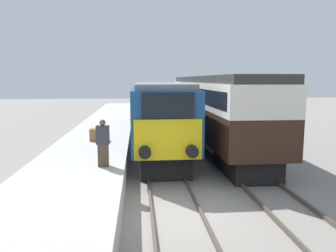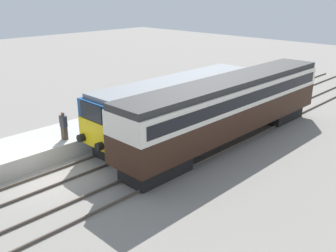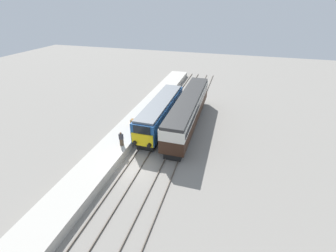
# 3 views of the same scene
# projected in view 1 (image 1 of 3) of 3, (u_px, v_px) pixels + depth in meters

# --- Properties ---
(ground_plane) EXTENTS (120.00, 120.00, 0.00)m
(ground_plane) POSITION_uv_depth(u_px,v_px,m) (176.00, 215.00, 9.54)
(ground_plane) COLOR gray
(platform_left) EXTENTS (3.50, 50.00, 0.92)m
(platform_left) POSITION_uv_depth(u_px,v_px,m) (96.00, 146.00, 17.07)
(platform_left) COLOR #B7B2A8
(platform_left) RESTS_ON ground_plane
(rails_near_track) EXTENTS (1.51, 60.00, 0.14)m
(rails_near_track) POSITION_uv_depth(u_px,v_px,m) (163.00, 167.00, 14.46)
(rails_near_track) COLOR #4C4238
(rails_near_track) RESTS_ON ground_plane
(rails_far_track) EXTENTS (1.50, 60.00, 0.14)m
(rails_far_track) POSITION_uv_depth(u_px,v_px,m) (238.00, 165.00, 14.77)
(rails_far_track) COLOR #4C4238
(rails_far_track) RESTS_ON ground_plane
(locomotive) EXTENTS (2.70, 13.46, 3.73)m
(locomotive) POSITION_uv_depth(u_px,v_px,m) (157.00, 113.00, 18.24)
(locomotive) COLOR black
(locomotive) RESTS_ON ground_plane
(passenger_carriage) EXTENTS (2.75, 17.10, 4.10)m
(passenger_carriage) POSITION_uv_depth(u_px,v_px,m) (212.00, 104.00, 19.75)
(passenger_carriage) COLOR black
(passenger_carriage) RESTS_ON ground_plane
(person_on_platform) EXTENTS (0.44, 0.26, 1.64)m
(person_on_platform) POSITION_uv_depth(u_px,v_px,m) (103.00, 143.00, 11.27)
(person_on_platform) COLOR #473828
(person_on_platform) RESTS_ON platform_left
(luggage_crate) EXTENTS (0.70, 0.56, 0.60)m
(luggage_crate) POSITION_uv_depth(u_px,v_px,m) (97.00, 135.00, 16.15)
(luggage_crate) COLOR olive
(luggage_crate) RESTS_ON platform_left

